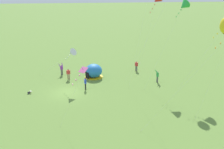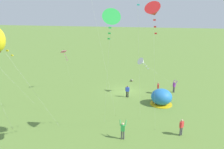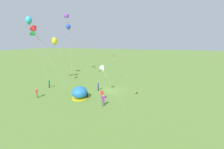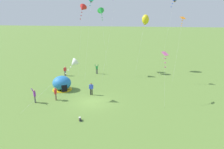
# 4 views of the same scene
# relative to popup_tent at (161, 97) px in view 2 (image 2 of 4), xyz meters

# --- Properties ---
(ground_plane) EXTENTS (300.00, 300.00, 0.00)m
(ground_plane) POSITION_rel_popup_tent_xyz_m (5.50, -3.81, -1.00)
(ground_plane) COLOR olive
(popup_tent) EXTENTS (2.81, 2.81, 2.10)m
(popup_tent) POSITION_rel_popup_tent_xyz_m (0.00, 0.00, 0.00)
(popup_tent) COLOR #2672BF
(popup_tent) RESTS_ON ground
(toddler_crawling) EXTENTS (0.42, 0.54, 0.32)m
(toddler_crawling) POSITION_rel_popup_tent_xyz_m (5.37, -8.85, -0.82)
(toddler_crawling) COLOR black
(toddler_crawling) RESTS_ON ground
(person_center_field) EXTENTS (0.58, 0.31, 1.72)m
(person_center_field) POSITION_rel_popup_tent_xyz_m (4.76, -1.37, -0.03)
(person_center_field) COLOR black
(person_center_field) RESTS_ON ground
(person_arms_raised) EXTENTS (0.68, 0.51, 1.89)m
(person_arms_raised) POSITION_rel_popup_tent_xyz_m (3.22, 9.26, 0.00)
(person_arms_raised) COLOR #4C4C51
(person_arms_raised) RESTS_ON ground
(person_far_back) EXTENTS (0.43, 0.47, 1.72)m
(person_far_back) POSITION_rel_popup_tent_xyz_m (-2.16, 7.20, -0.03)
(person_far_back) COLOR #4C4C51
(person_far_back) RESTS_ON ground
(person_strolling) EXTENTS (0.27, 0.59, 1.72)m
(person_strolling) POSITION_rel_popup_tent_xyz_m (0.63, -3.87, -0.03)
(person_strolling) COLOR #8C7251
(person_strolling) RESTS_ON ground
(person_flying_kite) EXTENTS (0.68, 0.72, 1.89)m
(person_flying_kite) POSITION_rel_popup_tent_xyz_m (-1.68, -5.04, 0.00)
(person_flying_kite) COLOR #4C4C51
(person_flying_kite) RESTS_ON ground
(kite_red) EXTENTS (1.56, 3.40, 12.46)m
(kite_red) POSITION_rel_popup_tent_xyz_m (0.91, 9.23, 10.68)
(kite_red) COLOR silver
(kite_red) RESTS_ON ground
(kite_pink) EXTENTS (0.99, 3.13, 6.42)m
(kite_pink) POSITION_rel_popup_tent_xyz_m (14.36, -1.76, 4.80)
(kite_pink) COLOR silver
(kite_pink) RESTS_ON ground
(kite_green) EXTENTS (3.08, 6.47, 11.89)m
(kite_green) POSITION_rel_popup_tent_xyz_m (3.62, 12.16, 10.06)
(kite_green) COLOR silver
(kite_green) RESTS_ON ground
(kite_white) EXTENTS (5.67, 6.28, 5.50)m
(kite_white) POSITION_rel_popup_tent_xyz_m (3.01, -3.11, 3.82)
(kite_white) COLOR silver
(kite_white) RESTS_ON ground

